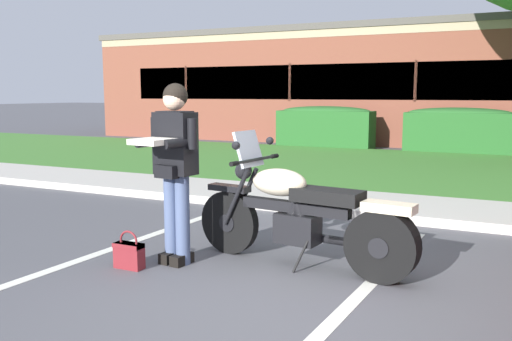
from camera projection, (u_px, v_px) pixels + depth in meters
ground_plane at (299, 295)px, 4.38m from camera, size 140.00×140.00×0.00m
curb_strip at (380, 216)px, 6.94m from camera, size 60.00×0.20×0.12m
concrete_walk at (394, 205)px, 7.70m from camera, size 60.00×1.50×0.08m
grass_lawn at (434, 169)px, 11.40m from camera, size 60.00×6.78×0.06m
stall_stripe_0 at (99, 253)px, 5.51m from camera, size 0.38×4.40×0.01m
stall_stripe_1 at (359, 295)px, 4.37m from camera, size 0.38×4.40×0.01m
motorcycle at (307, 216)px, 5.01m from camera, size 2.24×0.82×1.26m
rider_person at (174, 159)px, 5.06m from camera, size 0.53×0.61×1.70m
handbag at (129, 253)px, 5.03m from camera, size 0.28×0.13×0.36m
hedge_left at (325, 126)px, 16.18m from camera, size 2.83×0.90×1.24m
hedge_center_left at (458, 129)px, 14.59m from camera, size 2.77×0.90×1.24m
brick_building at (435, 86)px, 19.56m from camera, size 23.37×8.60×3.78m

